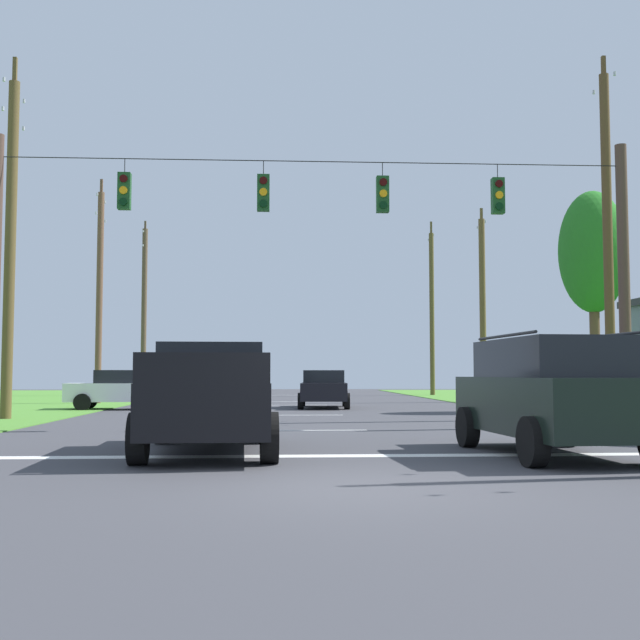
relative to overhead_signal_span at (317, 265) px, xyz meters
name	(u,v)px	position (x,y,z in m)	size (l,w,h in m)	color
ground_plane	(356,487)	(-0.04, -10.38, -4.20)	(120.00, 120.00, 0.00)	#3D3D42
stop_bar_stripe	(334,456)	(-0.04, -6.77, -4.19)	(14.15, 0.45, 0.01)	white
lane_dash_0	(316,430)	(-0.04, -0.77, -4.19)	(0.15, 2.50, 0.01)	white
lane_dash_1	(306,415)	(-0.04, 6.25, -4.19)	(0.15, 2.50, 0.01)	white
lane_dash_2	(299,405)	(-0.04, 14.50, -4.19)	(0.15, 2.50, 0.01)	white
lane_dash_3	(296,402)	(-0.04, 18.91, -4.19)	(0.15, 2.50, 0.01)	white
lane_dash_4	(292,395)	(-0.04, 30.42, -4.19)	(0.15, 2.50, 0.01)	white
overhead_signal_span	(317,265)	(0.00, 0.00, 0.00)	(16.59, 0.31, 7.49)	#503A30
pickup_truck	(210,397)	(-2.22, -5.96, -3.23)	(2.46, 5.48, 1.95)	black
suv_black	(552,393)	(3.67, -6.93, -3.14)	(2.44, 4.90, 2.05)	black
distant_car_crossing_white	(124,389)	(-6.93, 10.77, -3.41)	(4.45, 2.33, 1.52)	silver
distant_car_oncoming	(324,388)	(0.90, 11.85, -3.41)	(2.23, 4.40, 1.52)	black
utility_pole_mid_right	(608,239)	(9.23, 3.46, 1.35)	(0.30, 1.66, 11.38)	brown
utility_pole_far_right	(483,307)	(9.04, 17.63, 0.43)	(0.30, 1.58, 9.52)	brown
utility_pole_near_left	(432,311)	(8.90, 29.43, 1.17)	(0.30, 1.91, 11.15)	brown
utility_pole_far_left	(10,240)	(-9.20, 4.23, 1.29)	(0.33, 1.99, 11.23)	brown
utility_pole_distant_right	(99,291)	(-9.26, 16.76, 1.03)	(0.30, 1.98, 10.50)	brown
utility_pole_distant_left	(144,308)	(-9.35, 29.64, 1.27)	(0.33, 1.66, 11.03)	brown
tree_roadside_far_right	(593,254)	(10.65, 8.06, 1.61)	(2.49, 2.49, 8.16)	brown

